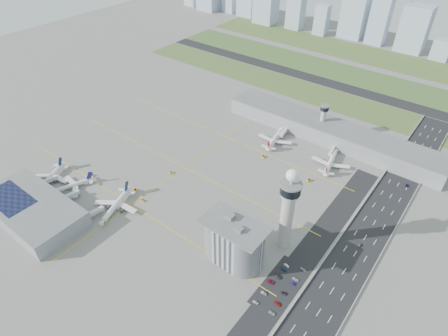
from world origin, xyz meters
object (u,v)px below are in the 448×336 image
Objects in this scene: secondary_tower at (323,118)px; tug_5 at (309,180)px; jet_bridge_near_0 at (41,185)px; car_lot_1 at (264,293)px; airplane_far_b at (331,159)px; car_lot_8 at (284,293)px; airplane_near_a at (49,176)px; car_lot_4 at (284,269)px; control_tower at (288,207)px; jet_bridge_far_0 at (286,130)px; tug_3 at (171,173)px; airplane_near_b at (70,184)px; car_lot_2 at (271,282)px; car_hw_4 at (410,147)px; jet_bridge_near_2 at (86,218)px; car_lot_0 at (256,302)px; car_lot_11 at (303,269)px; car_lot_9 at (293,284)px; tug_2 at (143,200)px; jet_bridge_far_1 at (333,148)px; tug_4 at (263,157)px; airplane_far_a at (275,136)px; car_lot_10 at (295,279)px; admin_building at (234,242)px; tug_1 at (135,190)px; car_hw_1 at (360,245)px; jet_bridge_near_1 at (62,201)px; car_lot_5 at (286,265)px; airplane_near_c at (115,203)px; car_lot_7 at (278,304)px; car_lot_6 at (272,313)px; car_lot_3 at (278,276)px; car_hw_2 at (407,186)px; tug_0 at (92,175)px.

secondary_tower is 77.10m from tug_5.
jet_bridge_near_0 is 198.10m from car_lot_1.
airplane_far_b is 140.84m from car_lot_8.
airplane_near_a is 203.22m from car_lot_4.
control_tower is at bearing -73.52° from secondary_tower.
airplane_near_a is 10.82× the size of car_lot_8.
jet_bridge_far_0 is 123.63m from tug_3.
airplane_near_a is 22.66m from airplane_near_b.
car_hw_4 reaches higher than car_lot_2.
jet_bridge_near_2 is 137.03m from car_lot_0.
car_lot_11 is at bearing -7.02° from car_lot_8.
car_lot_4 is at bearing 57.74° from car_lot_9.
jet_bridge_near_0 is 5.12× the size of tug_2.
car_lot_8 is at bearing 4.51° from jet_bridge_far_1.
jet_bridge_far_1 reaches higher than tug_3.
jet_bridge_near_2 is 289.77m from car_hw_4.
car_lot_1 is (76.64, -116.88, -0.36)m from tug_4.
airplane_far_a reaches higher than car_lot_10.
admin_building is 48.09m from car_lot_11.
tug_1 is 144.49m from car_lot_11.
car_lot_8 is at bearing -66.37° from jet_bridge_near_2.
car_hw_1 is (21.91, 64.17, -0.05)m from car_lot_8.
car_lot_10 is at bearing -43.98° from control_tower.
jet_bridge_far_1 is 112.58m from car_hw_1.
tug_4 is (56.63, 100.56, 0.11)m from tug_1.
jet_bridge_near_1 is 87.58m from tug_3.
jet_bridge_near_1 is 30.00m from jet_bridge_near_2.
car_lot_5 reaches higher than car_lot_10.
airplane_near_c reaches higher than jet_bridge_near_0.
airplane_far_b is 11.02× the size of car_lot_8.
airplane_far_a is 174.11m from car_lot_0.
tug_5 reaches higher than car_lot_5.
jet_bridge_near_1 is 3.33× the size of car_lot_7.
car_lot_6 is at bearing -175.70° from car_lot_7.
airplane_near_b is 164.24m from tug_4.
tug_2 is 0.81× the size of car_lot_9.
jet_bridge_near_0 is 3.83× the size of car_lot_0.
car_hw_2 is at bearing -5.64° from car_lot_3.
tug_5 is 0.86× the size of car_lot_10.
tug_5 reaches higher than tug_3.
car_lot_10 is 0.97× the size of car_hw_2.
jet_bridge_near_1 is at bearing -118.17° from secondary_tower.
airplane_near_b is at bearing 88.94° from car_lot_6.
airplane_far_a reaches higher than airplane_near_b.
car_lot_4 is 0.92× the size of car_lot_7.
jet_bridge_near_2 is at bearing -151.10° from control_tower.
secondary_tower is 8.16× the size of car_lot_11.
airplane_near_a reaches higher than car_lot_10.
car_lot_6 is 1.03× the size of car_lot_10.
tug_0 reaches higher than car_lot_1.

